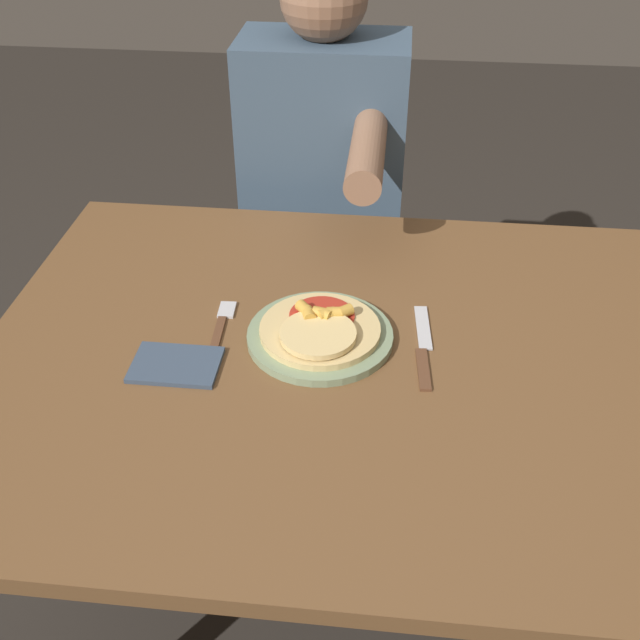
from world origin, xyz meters
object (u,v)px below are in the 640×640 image
pizza (320,328)px  fork (221,328)px  plate (320,336)px  knife (423,347)px  dining_table (341,400)px  person_diner (324,185)px

pizza → fork: 0.17m
plate → knife: 0.17m
dining_table → fork: fork is taller
fork → knife: bearing=-2.9°
plate → pizza: pizza is taller
pizza → dining_table: bearing=-34.9°
knife → person_diner: (-0.23, 0.65, -0.04)m
knife → fork: bearing=177.1°
pizza → fork: pizza is taller
knife → dining_table: bearing=-170.0°
person_diner → fork: bearing=-100.0°
dining_table → plate: 0.12m
plate → fork: 0.17m
dining_table → person_diner: person_diner is taller
dining_table → fork: bearing=168.9°
plate → pizza: (0.00, -0.00, 0.02)m
dining_table → knife: knife is taller
dining_table → knife: bearing=10.0°
pizza → fork: bearing=175.3°
dining_table → knife: 0.17m
plate → person_diner: (-0.06, 0.64, -0.04)m
pizza → knife: pizza is taller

